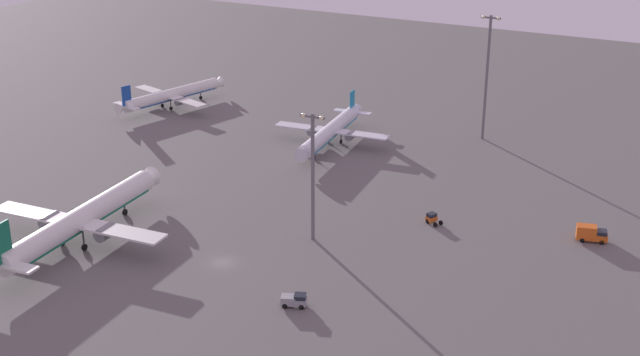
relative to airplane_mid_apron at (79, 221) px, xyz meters
The scene contains 9 objects.
ground_plane 28.62m from the airplane_mid_apron, 10.36° to the left, with size 416.00×416.00×0.00m, color #605E5B.
airplane_mid_apron is the anchor object (origin of this frame).
airplane_near_gate 71.57m from the airplane_mid_apron, 75.40° to the left, with size 28.77×36.93×9.47m.
airplane_terminal_side 84.23m from the airplane_mid_apron, 113.98° to the left, with size 27.28×34.73×9.09m.
cargo_loader 46.68m from the airplane_mid_apron, ahead, with size 4.57×3.31×2.25m.
catering_truck 95.06m from the airplane_mid_apron, 27.04° to the left, with size 6.04×3.60×3.05m.
pushback_tug 66.98m from the airplane_mid_apron, 34.10° to the left, with size 3.55×2.93×2.05m.
apron_light_west 103.50m from the airplane_mid_apron, 61.14° to the left, with size 4.80×0.90×30.65m.
apron_light_central 44.21m from the airplane_mid_apron, 28.78° to the left, with size 4.80×0.90×24.71m.
Camera 1 is at (78.36, -118.19, 73.04)m, focal length 49.86 mm.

